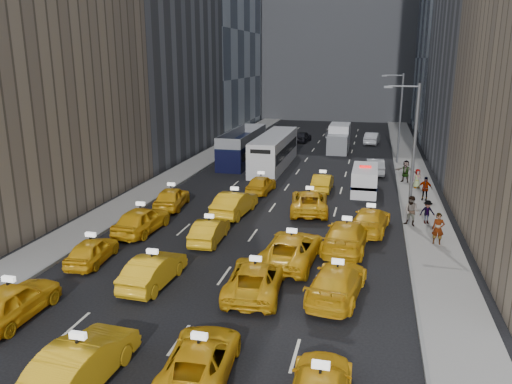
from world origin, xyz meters
TOP-DOWN VIEW (x-y plane):
  - ground at (0.00, 0.00)m, footprint 160.00×160.00m
  - sidewalk_west at (-10.50, 25.00)m, footprint 3.00×90.00m
  - sidewalk_east at (10.50, 25.00)m, footprint 3.00×90.00m
  - curb_west at (-9.05, 25.00)m, footprint 0.15×90.00m
  - curb_east at (9.05, 25.00)m, footprint 0.15×90.00m
  - building_backdrop at (0.00, 72.00)m, footprint 30.00×12.00m
  - streetlight_near at (9.18, 12.00)m, footprint 2.15×0.22m
  - streetlight_far at (9.18, 32.00)m, footprint 2.15×0.22m
  - taxi_0 at (-7.23, -4.11)m, footprint 1.90×4.69m
  - taxi_1 at (-2.08, -7.28)m, footprint 1.96×4.96m
  - taxi_2 at (1.57, -5.96)m, footprint 2.59×4.92m
  - taxi_4 at (-7.24, 1.98)m, footprint 1.92×4.07m
  - taxi_5 at (-2.98, 0.28)m, footprint 1.77×4.52m
  - taxi_6 at (1.93, 0.60)m, footprint 2.75×5.37m
  - taxi_7 at (5.60, 0.98)m, footprint 2.76×5.41m
  - taxi_8 at (-6.80, 6.92)m, footprint 2.19×4.90m
  - taxi_9 at (-2.21, 6.36)m, footprint 1.57×4.17m
  - taxi_10 at (2.97, 4.39)m, footprint 2.98×5.79m
  - taxi_11 at (5.65, 6.92)m, footprint 2.69×5.78m
  - taxi_12 at (-7.04, 12.27)m, footprint 2.32×4.67m
  - taxi_13 at (-2.20, 11.75)m, footprint 2.21×5.12m
  - taxi_14 at (2.72, 13.58)m, footprint 3.15×5.71m
  - taxi_15 at (6.92, 10.40)m, footprint 2.72×5.28m
  - taxi_16 at (-1.73, 17.88)m, footprint 1.95×4.23m
  - taxi_17 at (3.00, 19.63)m, footprint 1.49×4.18m
  - nypd_van at (6.33, 19.89)m, footprint 2.35×5.20m
  - double_decker at (-6.25, 29.29)m, footprint 2.99×11.20m
  - city_bus at (-2.62, 27.69)m, footprint 3.75×12.60m
  - box_truck at (2.94, 38.06)m, footprint 2.68×6.71m
  - misc_car_0 at (7.09, 26.83)m, footprint 1.83×4.53m
  - misc_car_1 at (-5.72, 40.49)m, footprint 3.45×6.24m
  - misc_car_2 at (1.87, 47.77)m, footprint 2.61×5.74m
  - misc_car_3 at (-2.03, 43.43)m, footprint 2.08×4.18m
  - misc_car_4 at (6.65, 43.77)m, footprint 2.06×4.68m
  - pedestrian_0 at (10.70, 8.65)m, footprint 0.70×0.49m
  - pedestrian_1 at (9.43, 11.64)m, footprint 1.06×0.84m
  - pedestrian_2 at (10.45, 12.35)m, footprint 1.06×0.65m
  - pedestrian_3 at (10.78, 18.04)m, footprint 1.15×0.76m
  - pedestrian_4 at (10.50, 21.69)m, footprint 0.86×0.64m
  - pedestrian_5 at (9.66, 23.60)m, footprint 1.81×1.08m

SIDE VIEW (x-z plane):
  - ground at x=0.00m, z-range 0.00..0.00m
  - sidewalk_west at x=-10.50m, z-range 0.00..0.15m
  - sidewalk_east at x=10.50m, z-range 0.00..0.15m
  - curb_west at x=-9.05m, z-range 0.00..0.18m
  - curb_east at x=9.05m, z-range 0.00..0.18m
  - taxi_2 at x=1.57m, z-range 0.00..1.32m
  - taxi_4 at x=-7.24m, z-range 0.00..1.34m
  - taxi_9 at x=-2.21m, z-range 0.00..1.36m
  - misc_car_3 at x=-2.03m, z-range 0.00..1.37m
  - taxi_17 at x=3.00m, z-range 0.00..1.37m
  - taxi_16 at x=-1.73m, z-range 0.00..1.40m
  - taxi_6 at x=1.93m, z-range 0.00..1.45m
  - misc_car_0 at x=7.09m, z-range 0.00..1.46m
  - taxi_15 at x=6.92m, z-range 0.00..1.47m
  - taxi_5 at x=-2.98m, z-range 0.00..1.47m
  - misc_car_4 at x=6.65m, z-range 0.00..1.49m
  - taxi_7 at x=5.60m, z-range 0.00..1.50m
  - taxi_14 at x=2.72m, z-range 0.00..1.51m
  - taxi_12 at x=-7.04m, z-range 0.00..1.53m
  - taxi_10 at x=2.97m, z-range 0.00..1.56m
  - taxi_0 at x=-7.23m, z-range 0.00..1.59m
  - taxi_1 at x=-2.08m, z-range 0.00..1.61m
  - misc_car_2 at x=1.87m, z-range 0.00..1.63m
  - taxi_8 at x=-6.80m, z-range 0.00..1.63m
  - taxi_11 at x=5.65m, z-range 0.00..1.64m
  - taxi_13 at x=-2.20m, z-range 0.00..1.64m
  - misc_car_1 at x=-5.72m, z-range 0.00..1.65m
  - pedestrian_2 at x=10.45m, z-range 0.15..1.69m
  - pedestrian_4 at x=10.50m, z-range 0.15..1.72m
  - nypd_van at x=6.33m, z-range -0.10..2.07m
  - pedestrian_3 at x=10.78m, z-range 0.15..1.95m
  - pedestrian_0 at x=10.70m, z-range 0.15..1.98m
  - pedestrian_5 at x=9.66m, z-range 0.15..2.03m
  - pedestrian_1 at x=9.43m, z-range 0.15..2.08m
  - box_truck at x=2.94m, z-range -0.03..2.98m
  - city_bus at x=-2.62m, z-range -0.01..3.19m
  - double_decker at x=-6.25m, z-range -0.02..3.21m
  - streetlight_near at x=9.18m, z-range 0.42..9.42m
  - streetlight_far at x=9.18m, z-range 0.42..9.42m
  - building_backdrop at x=0.00m, z-range 0.00..40.00m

